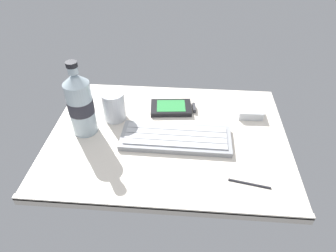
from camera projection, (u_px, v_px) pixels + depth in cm
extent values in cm
cube|color=beige|center=(168.00, 137.00, 82.32)|extent=(64.00, 48.00, 2.00)
cube|color=beige|center=(159.00, 205.00, 63.35)|extent=(64.00, 1.20, 0.80)
cube|color=#93969B|center=(176.00, 138.00, 79.53)|extent=(29.12, 11.32, 1.40)
cube|color=#ADAFB5|center=(177.00, 128.00, 81.54)|extent=(26.70, 2.30, 0.30)
cube|color=#ADAFB5|center=(176.00, 133.00, 79.84)|extent=(26.70, 2.30, 0.30)
cube|color=#ADAFB5|center=(175.00, 138.00, 78.14)|extent=(26.70, 2.30, 0.30)
cube|color=#ADAFB5|center=(175.00, 144.00, 76.44)|extent=(26.70, 2.30, 0.30)
cube|color=black|center=(173.00, 108.00, 90.10)|extent=(12.66, 8.70, 1.40)
cube|color=green|center=(173.00, 106.00, 89.62)|extent=(8.92, 6.69, 0.10)
cube|color=#333338|center=(194.00, 108.00, 90.17)|extent=(1.15, 3.86, 1.12)
cylinder|color=silver|center=(114.00, 106.00, 84.78)|extent=(6.40, 6.40, 8.50)
cylinder|color=yellow|center=(114.00, 109.00, 85.41)|extent=(5.50, 5.50, 6.12)
cylinder|color=silver|center=(82.00, 108.00, 78.59)|extent=(6.60, 6.60, 15.00)
cone|color=silver|center=(75.00, 78.00, 72.97)|extent=(6.60, 6.60, 2.80)
cylinder|color=silver|center=(73.00, 69.00, 71.52)|extent=(2.51, 2.51, 1.80)
cylinder|color=black|center=(72.00, 64.00, 70.57)|extent=(2.77, 2.77, 1.20)
cylinder|color=#2D2D38|center=(81.00, 105.00, 78.12)|extent=(6.73, 6.73, 3.80)
cube|color=silver|center=(250.00, 112.00, 87.78)|extent=(7.15, 5.79, 2.40)
cylinder|color=#26262B|center=(249.00, 183.00, 68.10)|extent=(9.46, 2.49, 0.70)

